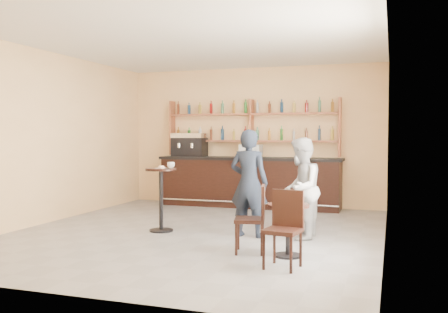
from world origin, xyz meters
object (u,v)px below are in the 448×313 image
(bar_counter, at_px, (249,182))
(chair_west, at_px, (250,219))
(man_main, at_px, (249,183))
(chair_south, at_px, (282,230))
(pedestal_table, at_px, (161,200))
(cafe_table, at_px, (288,230))
(patron_second, at_px, (301,188))
(espresso_machine, at_px, (190,145))
(pastry_case, at_px, (251,151))

(bar_counter, relative_size, chair_west, 4.42)
(man_main, distance_m, chair_south, 1.98)
(pedestal_table, xyz_separation_m, cafe_table, (2.40, -1.06, -0.18))
(bar_counter, relative_size, man_main, 2.42)
(bar_counter, height_order, cafe_table, bar_counter)
(chair_west, bearing_deg, chair_south, 30.40)
(patron_second, bearing_deg, espresso_machine, -133.93)
(cafe_table, relative_size, chair_west, 0.75)
(bar_counter, height_order, chair_west, bar_counter)
(espresso_machine, bearing_deg, pedestal_table, -78.03)
(espresso_machine, height_order, chair_west, espresso_machine)
(pedestal_table, relative_size, cafe_table, 1.51)
(pastry_case, relative_size, man_main, 0.28)
(bar_counter, height_order, chair_south, bar_counter)
(cafe_table, bearing_deg, patron_second, 91.94)
(chair_west, relative_size, patron_second, 0.59)
(bar_counter, bearing_deg, espresso_machine, 180.00)
(espresso_machine, distance_m, chair_south, 5.99)
(pedestal_table, relative_size, chair_west, 1.14)
(chair_south, bearing_deg, patron_second, 101.71)
(pedestal_table, bearing_deg, chair_west, -28.58)
(pedestal_table, bearing_deg, pastry_case, 78.31)
(bar_counter, height_order, espresso_machine, espresso_machine)
(pastry_case, xyz_separation_m, cafe_table, (1.72, -4.32, -0.92))
(chair_south, bearing_deg, pastry_case, 118.67)
(espresso_machine, xyz_separation_m, man_main, (2.37, -3.20, -0.54))
(espresso_machine, bearing_deg, chair_south, -58.64)
(bar_counter, relative_size, chair_south, 4.40)
(man_main, relative_size, cafe_table, 2.43)
(chair_west, height_order, chair_south, chair_south)
(bar_counter, bearing_deg, chair_west, -74.12)
(man_main, height_order, chair_south, man_main)
(pedestal_table, bearing_deg, bar_counter, 78.98)
(chair_west, bearing_deg, pedestal_table, -130.89)
(espresso_machine, bearing_deg, chair_west, -60.21)
(pastry_case, relative_size, cafe_table, 0.68)
(espresso_machine, height_order, cafe_table, espresso_machine)
(bar_counter, xyz_separation_m, pedestal_table, (-0.63, -3.26, -0.03))
(chair_west, bearing_deg, bar_counter, -176.43)
(pastry_case, distance_m, pedestal_table, 3.41)
(bar_counter, bearing_deg, pedestal_table, -101.02)
(pedestal_table, distance_m, chair_west, 2.11)
(pastry_case, relative_size, patron_second, 0.30)
(pedestal_table, xyz_separation_m, chair_west, (1.85, -1.01, -0.07))
(espresso_machine, distance_m, pastry_case, 1.51)
(cafe_table, height_order, patron_second, patron_second)
(chair_south, relative_size, patron_second, 0.59)
(cafe_table, bearing_deg, man_main, 127.81)
(espresso_machine, bearing_deg, patron_second, -46.68)
(pastry_case, bearing_deg, pedestal_table, -97.64)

